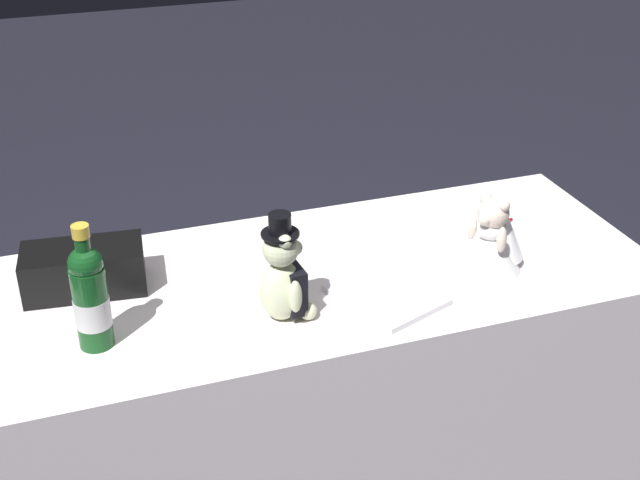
# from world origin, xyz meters

# --- Properties ---
(ground_plane) EXTENTS (12.00, 12.00, 0.00)m
(ground_plane) POSITION_xyz_m (0.00, 0.00, 0.00)
(ground_plane) COLOR black
(reception_table) EXTENTS (1.80, 0.73, 0.71)m
(reception_table) POSITION_xyz_m (0.00, 0.00, 0.35)
(reception_table) COLOR white
(reception_table) RESTS_ON ground_plane
(teddy_bear_groom) EXTENTS (0.13, 0.14, 0.28)m
(teddy_bear_groom) POSITION_xyz_m (-0.15, -0.17, 0.82)
(teddy_bear_groom) COLOR beige
(teddy_bear_groom) RESTS_ON reception_table
(teddy_bear_bride) EXTENTS (0.22, 0.19, 0.22)m
(teddy_bear_bride) POSITION_xyz_m (0.45, -0.12, 0.80)
(teddy_bear_bride) COLOR white
(teddy_bear_bride) RESTS_ON reception_table
(champagne_bottle) EXTENTS (0.08, 0.08, 0.31)m
(champagne_bottle) POSITION_xyz_m (-0.60, -0.14, 0.84)
(champagne_bottle) COLOR #12471B
(champagne_bottle) RESTS_ON reception_table
(signing_pen) EXTENTS (0.11, 0.07, 0.01)m
(signing_pen) POSITION_xyz_m (0.59, 0.07, 0.71)
(signing_pen) COLOR maroon
(signing_pen) RESTS_ON reception_table
(gift_case_black) EXTENTS (0.32, 0.19, 0.12)m
(gift_case_black) POSITION_xyz_m (-0.60, 0.12, 0.77)
(gift_case_black) COLOR black
(gift_case_black) RESTS_ON reception_table
(guestbook) EXTENTS (0.29, 0.32, 0.02)m
(guestbook) POSITION_xyz_m (0.12, -0.17, 0.72)
(guestbook) COLOR white
(guestbook) RESTS_ON reception_table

